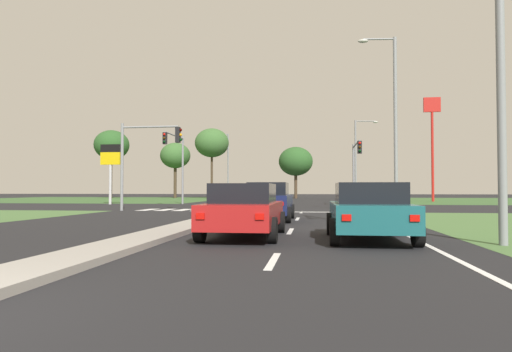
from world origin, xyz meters
TOP-DOWN VIEW (x-y plane):
  - ground_plane at (0.00, 30.00)m, footprint 200.00×200.00m
  - grass_verge_far_left at (-25.50, 54.50)m, footprint 35.00×35.00m
  - grass_verge_far_right at (25.50, 54.50)m, footprint 35.00×35.00m
  - median_island_near at (0.00, 11.00)m, footprint 1.20×22.00m
  - median_island_far at (0.00, 55.00)m, footprint 1.20×36.00m
  - lane_dash_near at (3.50, 4.60)m, footprint 0.14×2.00m
  - lane_dash_second at (3.50, 10.60)m, footprint 0.14×2.00m
  - lane_dash_third at (3.50, 16.60)m, footprint 0.14×2.00m
  - lane_dash_fourth at (3.50, 22.60)m, footprint 0.14×2.00m
  - edge_line_right at (6.85, 12.00)m, footprint 0.14×24.00m
  - stop_bar_near at (3.80, 23.00)m, footprint 6.40×0.50m
  - crosswalk_bar_near at (-6.40, 24.80)m, footprint 0.70×2.80m
  - crosswalk_bar_second at (-5.25, 24.80)m, footprint 0.70×2.80m
  - crosswalk_bar_third at (-4.10, 24.80)m, footprint 0.70×2.80m
  - crosswalk_bar_fourth at (-2.95, 24.80)m, footprint 0.70×2.80m
  - crosswalk_bar_fifth at (-1.80, 24.80)m, footprint 0.70×2.80m
  - crosswalk_bar_sixth at (-0.65, 24.80)m, footprint 0.70×2.80m
  - car_red_near at (2.35, 8.69)m, footprint 2.01×4.46m
  - car_navy_second at (2.34, 15.47)m, footprint 2.00×4.54m
  - car_maroon_third at (-2.20, 39.87)m, footprint 2.03×4.36m
  - car_teal_fourth at (5.64, 8.29)m, footprint 2.07×4.15m
  - traffic_signal_near_left at (-6.20, 23.40)m, footprint 3.92×0.32m
  - traffic_signal_far_left at (-7.60, 34.73)m, footprint 0.32×5.37m
  - traffic_signal_far_right at (7.60, 34.36)m, footprint 0.32×5.84m
  - street_lamp_second at (8.45, 21.67)m, footprint 2.09×0.41m
  - street_lamp_third at (8.83, 46.07)m, footprint 2.52×0.50m
  - street_lamp_fourth at (-8.77, 63.77)m, footprint 2.14×0.81m
  - pedestrian_at_median at (0.13, 40.38)m, footprint 0.34×0.34m
  - fastfood_pole_sign at (17.07, 48.41)m, footprint 1.80×0.40m
  - fuel_price_totem at (-13.68, 34.87)m, footprint 1.80×0.24m
  - treeline_near at (-26.57, 62.98)m, footprint 5.28×5.28m
  - treeline_second at (-17.50, 66.20)m, footprint 4.73×4.73m
  - treeline_third at (-11.02, 63.54)m, footprint 5.09×5.09m
  - treeline_fourth at (1.48, 64.62)m, footprint 5.06×5.06m

SIDE VIEW (x-z plane):
  - ground_plane at x=0.00m, z-range 0.00..0.00m
  - grass_verge_far_left at x=-25.50m, z-range 0.00..0.01m
  - grass_verge_far_right at x=25.50m, z-range 0.00..0.01m
  - lane_dash_near at x=3.50m, z-range 0.00..0.01m
  - lane_dash_second at x=3.50m, z-range 0.00..0.01m
  - lane_dash_third at x=3.50m, z-range 0.00..0.01m
  - lane_dash_fourth at x=3.50m, z-range 0.00..0.01m
  - edge_line_right at x=6.85m, z-range 0.00..0.01m
  - stop_bar_near at x=3.80m, z-range 0.00..0.01m
  - crosswalk_bar_near at x=-6.40m, z-range 0.00..0.01m
  - crosswalk_bar_second at x=-5.25m, z-range 0.00..0.01m
  - crosswalk_bar_third at x=-4.10m, z-range 0.00..0.01m
  - crosswalk_bar_fourth at x=-2.95m, z-range 0.00..0.01m
  - crosswalk_bar_fifth at x=-1.80m, z-range 0.00..0.01m
  - crosswalk_bar_sixth at x=-0.65m, z-range 0.00..0.01m
  - median_island_near at x=0.00m, z-range 0.00..0.14m
  - median_island_far at x=0.00m, z-range 0.00..0.14m
  - car_red_near at x=2.35m, z-range 0.02..1.48m
  - car_teal_fourth at x=5.64m, z-range 0.02..1.49m
  - car_maroon_third at x=-2.20m, z-range 0.02..1.50m
  - car_navy_second at x=2.34m, z-range 0.02..1.61m
  - pedestrian_at_median at x=0.13m, z-range 0.31..1.94m
  - traffic_signal_far_right at x=7.60m, z-range 1.07..6.31m
  - traffic_signal_near_left at x=-6.20m, z-range 0.99..6.41m
  - fuel_price_totem at x=-13.68m, z-range 1.21..6.52m
  - traffic_signal_far_left at x=-7.60m, z-range 1.18..7.36m
  - street_lamp_third at x=8.83m, z-range 0.55..9.27m
  - street_lamp_second at x=8.45m, z-range 0.52..10.10m
  - street_lamp_fourth at x=-8.77m, z-range 0.53..10.21m
  - treeline_fourth at x=1.48m, z-range 1.66..9.32m
  - treeline_second at x=-17.50m, z-range 2.28..10.97m
  - treeline_near at x=-26.57m, z-range 2.94..13.34m
  - treeline_third at x=-11.02m, z-range 3.04..13.53m
  - fastfood_pole_sign at x=17.07m, z-range 2.63..14.05m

